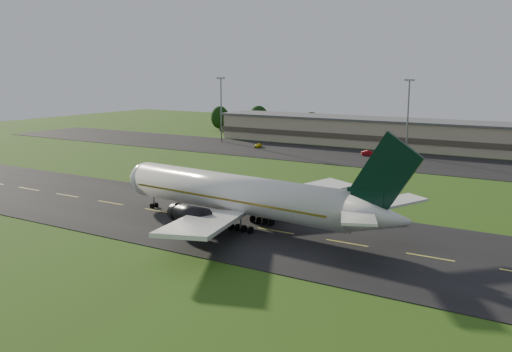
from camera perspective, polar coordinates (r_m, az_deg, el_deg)
The scene contains 11 objects.
ground at distance 87.80m, azimuth -4.30°, elevation -4.50°, with size 360.00×360.00×0.00m, color #254711.
taxiway at distance 87.78m, azimuth -4.30°, elevation -4.46°, with size 220.00×30.00×0.10m, color black.
apron at distance 150.76m, azimuth 12.04°, elevation 1.70°, with size 260.00×30.00×0.10m, color black.
airliner at distance 83.85m, azimuth -1.61°, elevation -1.91°, with size 51.28×42.03×15.57m.
terminal at distance 171.27m, azimuth 16.88°, elevation 3.85°, with size 145.00×16.00×8.40m.
light_mast_west at distance 182.10m, azimuth -3.52°, elevation 7.43°, with size 2.40×1.20×20.35m.
light_mast_centre at distance 155.38m, azimuth 14.98°, elevation 6.54°, with size 2.40×1.20×20.35m.
tree_line at distance 177.50m, azimuth 22.64°, elevation 4.01°, with size 197.39×9.20×9.96m.
service_vehicle_a at distance 168.66m, azimuth 0.21°, elevation 3.08°, with size 1.40×3.48×1.19m, color #D4C50C.
service_vehicle_b at distance 155.39m, azimuth 11.24°, elevation 2.27°, with size 1.47×4.21×1.39m, color #980A11.
service_vehicle_c at distance 143.70m, azimuth 13.97°, elevation 1.48°, with size 2.26×4.90×1.36m, color white.
Camera 1 is at (50.17, -68.32, 22.89)m, focal length 40.00 mm.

